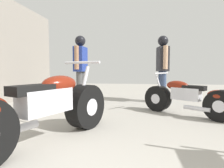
# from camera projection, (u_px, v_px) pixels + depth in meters

# --- Properties ---
(ground_plane) EXTENTS (16.82, 16.82, 0.00)m
(ground_plane) POSITION_uv_depth(u_px,v_px,m) (115.00, 119.00, 3.61)
(ground_plane) COLOR #A8A399
(motorcycle_maroon_cruiser) EXTENTS (1.15, 2.12, 1.03)m
(motorcycle_maroon_cruiser) POSITION_uv_depth(u_px,v_px,m) (43.00, 110.00, 2.37)
(motorcycle_maroon_cruiser) COLOR black
(motorcycle_maroon_cruiser) RESTS_ON ground_plane
(motorcycle_black_naked) EXTENTS (1.56, 1.24, 0.84)m
(motorcycle_black_naked) POSITION_uv_depth(u_px,v_px,m) (188.00, 98.00, 3.85)
(motorcycle_black_naked) COLOR black
(motorcycle_black_naked) RESTS_ON ground_plane
(mechanic_in_blue) EXTENTS (0.28, 0.70, 1.79)m
(mechanic_in_blue) POSITION_uv_depth(u_px,v_px,m) (81.00, 63.00, 5.27)
(mechanic_in_blue) COLOR #4C4C4C
(mechanic_in_blue) RESTS_ON ground_plane
(mechanic_with_helmet) EXTENTS (0.31, 0.71, 1.80)m
(mechanic_with_helmet) POSITION_uv_depth(u_px,v_px,m) (163.00, 63.00, 5.36)
(mechanic_with_helmet) COLOR #384766
(mechanic_with_helmet) RESTS_ON ground_plane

